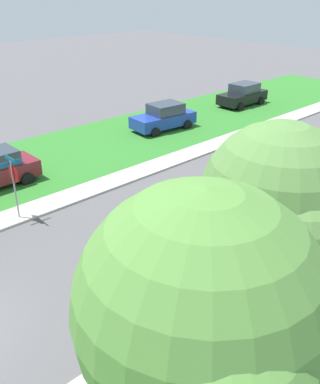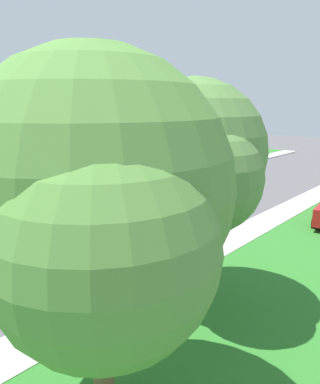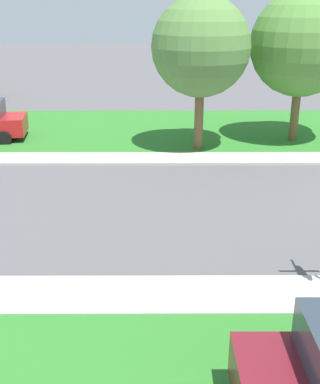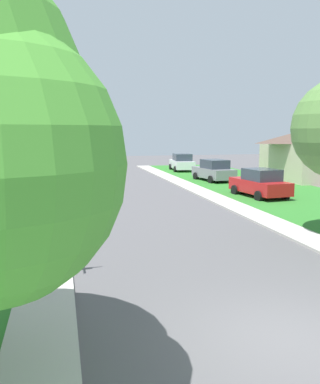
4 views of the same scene
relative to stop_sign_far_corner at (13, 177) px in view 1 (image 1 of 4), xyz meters
The scene contains 8 objects.
sidewalk_east 11.80m from the stop_sign_far_corner, 38.38° to the left, with size 1.40×56.00×0.10m, color #B7B2A8.
sidewalk_west 7.47m from the stop_sign_far_corner, 92.05° to the left, with size 1.40×56.00×0.10m, color #B7B2A8.
lawn_west 8.97m from the stop_sign_far_corner, 124.41° to the left, with size 8.00×56.00×0.08m, color #2D7528.
stop_sign_far_corner is the anchor object (origin of this frame).
car_black_behind_trees 21.96m from the stop_sign_far_corner, 102.62° to the left, with size 2.05×4.30×1.76m.
car_blue_near_corner 13.43m from the stop_sign_far_corner, 109.93° to the left, with size 2.34×4.45×1.76m.
tree_across_right 12.37m from the stop_sign_far_corner, 10.75° to the right, with size 4.55×4.23×6.23m.
tree_sidewalk_far 11.04m from the stop_sign_far_corner, 10.43° to the left, with size 4.11×3.82×6.02m.
Camera 1 is at (10.82, -1.56, 8.84)m, focal length 39.99 mm.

